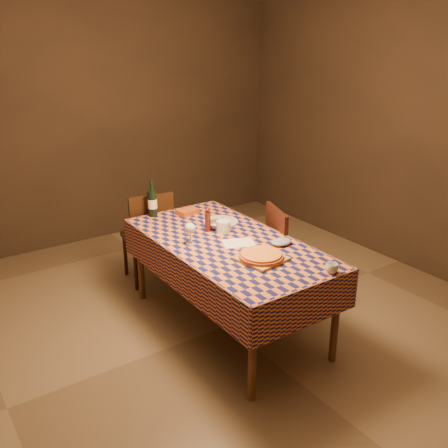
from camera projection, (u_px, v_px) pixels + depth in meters
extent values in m
plane|color=brown|center=(227.00, 326.00, 4.19)|extent=(5.00, 5.00, 0.00)
cube|color=#34271D|center=(102.00, 123.00, 5.63)|extent=(4.50, 0.10, 2.70)
cube|color=#34271D|center=(415.00, 137.00, 4.90)|extent=(0.10, 5.00, 2.70)
cylinder|color=brown|center=(253.00, 352.00, 3.22)|extent=(0.06, 0.06, 0.75)
cylinder|color=brown|center=(336.00, 317.00, 3.62)|extent=(0.06, 0.06, 0.75)
cylinder|color=brown|center=(140.00, 261.00, 4.49)|extent=(0.06, 0.06, 0.75)
cylinder|color=brown|center=(211.00, 243.00, 4.90)|extent=(0.06, 0.06, 0.75)
cube|color=brown|center=(228.00, 245.00, 3.93)|extent=(0.90, 1.80, 0.03)
cube|color=brown|center=(228.00, 242.00, 3.92)|extent=(0.92, 1.82, 0.02)
cube|color=brown|center=(307.00, 307.00, 3.26)|extent=(0.94, 0.01, 0.30)
cube|color=brown|center=(172.00, 225.00, 4.67)|extent=(0.94, 0.01, 0.30)
cube|color=brown|center=(177.00, 273.00, 3.72)|extent=(0.01, 1.84, 0.30)
cube|color=brown|center=(273.00, 246.00, 4.21)|extent=(0.01, 1.84, 0.30)
cube|color=#997B47|center=(261.00, 258.00, 3.59)|extent=(0.35, 0.35, 0.02)
cylinder|color=#923B18|center=(261.00, 256.00, 3.59)|extent=(0.37, 0.37, 0.02)
cylinder|color=orange|center=(261.00, 254.00, 3.58)|extent=(0.33, 0.33, 0.01)
cylinder|color=#491611|center=(208.00, 222.00, 4.09)|extent=(0.06, 0.06, 0.17)
sphere|color=#491611|center=(208.00, 210.00, 4.05)|extent=(0.04, 0.04, 0.04)
imported|color=#5E454F|center=(217.00, 225.00, 4.17)|extent=(0.21, 0.21, 0.05)
cylinder|color=white|center=(190.00, 243.00, 3.87)|extent=(0.09, 0.09, 0.01)
cylinder|color=white|center=(190.00, 238.00, 3.85)|extent=(0.01, 0.01, 0.08)
sphere|color=white|center=(190.00, 228.00, 3.83)|extent=(0.09, 0.09, 0.09)
ellipsoid|color=#41070F|center=(190.00, 229.00, 3.83)|extent=(0.06, 0.06, 0.03)
cylinder|color=black|center=(152.00, 204.00, 4.42)|extent=(0.09, 0.09, 0.23)
cylinder|color=black|center=(151.00, 186.00, 4.36)|extent=(0.03, 0.03, 0.10)
cylinder|color=silver|center=(152.00, 204.00, 4.42)|extent=(0.09, 0.09, 0.08)
cylinder|color=silver|center=(223.00, 227.00, 4.08)|extent=(0.13, 0.13, 0.10)
cube|color=#B04717|center=(187.00, 212.00, 4.50)|extent=(0.20, 0.16, 0.05)
cylinder|color=silver|center=(221.00, 222.00, 4.30)|extent=(0.35, 0.35, 0.02)
imported|color=silver|center=(332.00, 268.00, 3.38)|extent=(0.11, 0.11, 0.07)
cube|color=white|center=(239.00, 243.00, 3.88)|extent=(0.29, 0.26, 0.00)
ellipsoid|color=#919BBA|center=(281.00, 242.00, 3.84)|extent=(0.18, 0.14, 0.05)
cube|color=black|center=(147.00, 237.00, 4.84)|extent=(0.48, 0.48, 0.04)
cube|color=black|center=(152.00, 219.00, 4.59)|extent=(0.42, 0.10, 0.46)
cylinder|color=black|center=(159.00, 249.00, 5.15)|extent=(0.04, 0.04, 0.43)
cylinder|color=black|center=(125.00, 255.00, 5.01)|extent=(0.04, 0.04, 0.43)
cylinder|color=black|center=(172.00, 262.00, 4.85)|extent=(0.04, 0.04, 0.43)
cylinder|color=black|center=(136.00, 269.00, 4.70)|extent=(0.04, 0.04, 0.43)
cube|color=black|center=(296.00, 258.00, 4.38)|extent=(0.53, 0.53, 0.04)
cube|color=black|center=(276.00, 234.00, 4.24)|extent=(0.16, 0.41, 0.46)
cylinder|color=black|center=(322.00, 289.00, 4.35)|extent=(0.04, 0.04, 0.43)
cylinder|color=black|center=(305.00, 271.00, 4.67)|extent=(0.04, 0.04, 0.43)
cylinder|color=black|center=(284.00, 294.00, 4.25)|extent=(0.04, 0.04, 0.43)
cylinder|color=black|center=(269.00, 276.00, 4.58)|extent=(0.04, 0.04, 0.43)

